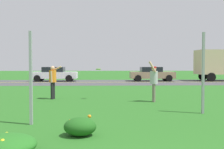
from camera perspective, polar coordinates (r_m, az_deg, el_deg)
The scene contains 12 objects.
ground_plane at distance 13.55m, azimuth 2.25°, elevation -4.91°, with size 120.00×120.00×0.00m, color #26601E.
highway_strip at distance 24.74m, azimuth 0.38°, elevation -1.71°, with size 120.00×8.02×0.01m, color #424244.
highway_center_stripe at distance 24.74m, azimuth 0.38°, elevation -1.70°, with size 120.00×0.16×0.00m, color yellow.
daylily_clump_front_left at distance 5.29m, azimuth -22.71°, elevation -14.18°, with size 1.18×1.12×0.41m.
daylily_clump_front_center at distance 6.22m, azimuth -7.04°, elevation -11.31°, with size 0.76×0.65×0.46m.
sign_post_near_path at distance 7.50m, azimuth -17.44°, elevation -0.75°, with size 0.07×0.10×2.59m.
sign_post_by_roadside at distance 9.34m, azimuth 19.43°, elevation 0.32°, with size 0.07×0.10×2.77m.
person_thrower_orange_shirt at distance 12.88m, azimuth -12.90°, elevation -1.03°, with size 0.58×0.53×1.62m.
person_catcher_red_cap_gray_shirt at distance 11.77m, azimuth 9.19°, elevation -1.23°, with size 0.45×0.52×1.83m.
frisbee_lime at distance 12.45m, azimuth -3.03°, elevation 1.16°, with size 0.25×0.25×0.07m.
car_white_center_left at distance 26.95m, azimuth -12.54°, elevation 0.12°, with size 4.50×2.00×1.45m.
car_tan_center_right at distance 26.94m, azimuth 8.74°, elevation 0.14°, with size 4.50×2.00×1.45m.
Camera 1 is at (-0.96, -2.17, 1.66)m, focal length 41.53 mm.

